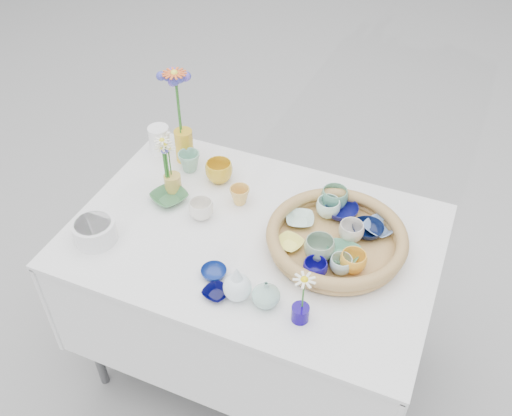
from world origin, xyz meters
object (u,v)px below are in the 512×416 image
at_px(bud_vase_seafoam, 266,293).
at_px(tall_vase_yellow, 184,145).
at_px(wicker_tray, 336,239).
at_px(display_table, 254,359).

bearing_deg(bud_vase_seafoam, tall_vase_yellow, 136.11).
xyz_separation_m(wicker_tray, tall_vase_yellow, (-0.70, 0.24, 0.03)).
height_order(bud_vase_seafoam, tall_vase_yellow, tall_vase_yellow).
distance_m(wicker_tray, tall_vase_yellow, 0.74).
bearing_deg(wicker_tray, bud_vase_seafoam, -111.93).
distance_m(wicker_tray, bud_vase_seafoam, 0.34).
bearing_deg(tall_vase_yellow, display_table, -34.43).
bearing_deg(bud_vase_seafoam, display_table, 120.09).
relative_size(wicker_tray, tall_vase_yellow, 3.49).
relative_size(display_table, bud_vase_seafoam, 13.75).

